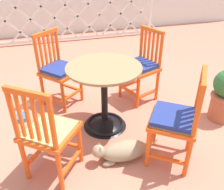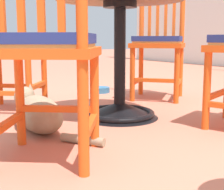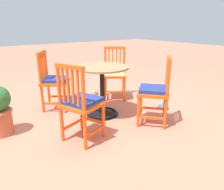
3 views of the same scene
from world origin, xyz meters
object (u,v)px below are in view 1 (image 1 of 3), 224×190
(orange_chair_facing_out, at_px, (141,67))
(pet_water_bowl, at_px, (22,117))
(orange_chair_by_planter, at_px, (48,133))
(tabby_cat, at_px, (121,151))
(cafe_table, at_px, (105,104))
(orange_chair_near_fence, at_px, (176,120))
(orange_chair_at_corner, at_px, (59,71))

(orange_chair_facing_out, xyz_separation_m, pet_water_bowl, (-1.50, -0.07, -0.42))
(orange_chair_facing_out, height_order, pet_water_bowl, orange_chair_facing_out)
(orange_chair_by_planter, xyz_separation_m, orange_chair_facing_out, (1.21, 0.97, 0.01))
(orange_chair_facing_out, height_order, tabby_cat, orange_chair_facing_out)
(cafe_table, xyz_separation_m, orange_chair_by_planter, (-0.61, -0.51, 0.15))
(orange_chair_near_fence, distance_m, orange_chair_at_corner, 1.57)
(orange_chair_near_fence, bearing_deg, orange_chair_facing_out, 83.27)
(cafe_table, xyz_separation_m, pet_water_bowl, (-0.91, 0.39, -0.26))
(pet_water_bowl, bearing_deg, tabby_cat, -45.30)
(cafe_table, bearing_deg, orange_chair_by_planter, -139.98)
(orange_chair_by_planter, height_order, pet_water_bowl, orange_chair_by_planter)
(orange_chair_at_corner, bearing_deg, orange_chair_near_fence, -56.20)
(orange_chair_by_planter, relative_size, orange_chair_facing_out, 1.00)
(orange_chair_at_corner, bearing_deg, orange_chair_facing_out, -10.15)
(orange_chair_facing_out, relative_size, pet_water_bowl, 5.36)
(tabby_cat, distance_m, pet_water_bowl, 1.31)
(tabby_cat, bearing_deg, orange_chair_by_planter, 177.53)
(cafe_table, relative_size, tabby_cat, 1.04)
(orange_chair_near_fence, bearing_deg, tabby_cat, 164.94)
(orange_chair_by_planter, xyz_separation_m, orange_chair_at_corner, (0.20, 1.15, 0.01))
(cafe_table, bearing_deg, orange_chair_at_corner, 122.19)
(orange_chair_by_planter, bearing_deg, orange_chair_near_fence, -7.89)
(orange_chair_by_planter, height_order, tabby_cat, orange_chair_by_planter)
(orange_chair_at_corner, distance_m, pet_water_bowl, 0.70)
(orange_chair_by_planter, bearing_deg, orange_chair_at_corner, 80.09)
(orange_chair_by_planter, bearing_deg, pet_water_bowl, 108.33)
(cafe_table, distance_m, orange_chair_facing_out, 0.77)
(orange_chair_near_fence, bearing_deg, cafe_table, 125.32)
(orange_chair_facing_out, bearing_deg, cafe_table, -142.24)
(orange_chair_near_fence, height_order, orange_chair_facing_out, same)
(orange_chair_near_fence, xyz_separation_m, orange_chair_at_corner, (-0.87, 1.30, 0.00))
(orange_chair_near_fence, height_order, pet_water_bowl, orange_chair_near_fence)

